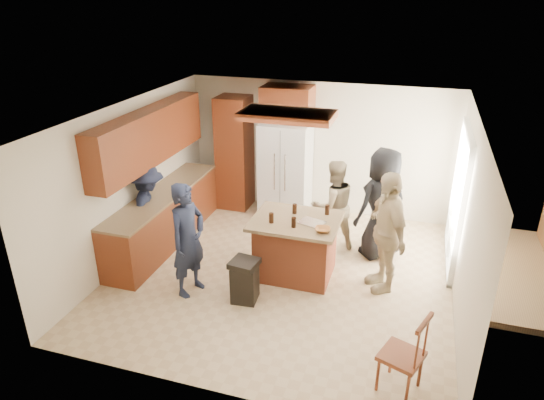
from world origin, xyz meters
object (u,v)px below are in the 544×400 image
(refrigerator, at_px, (285,170))
(trash_bin, at_px, (245,280))
(person_side_right, at_px, (386,232))
(kitchen_island, at_px, (295,247))
(person_front_left, at_px, (188,240))
(person_counter, at_px, (149,209))
(spindle_chair, at_px, (403,356))
(person_behind_right, at_px, (382,204))
(person_behind_left, at_px, (333,206))

(refrigerator, bearing_deg, trash_bin, -85.32)
(person_side_right, height_order, kitchen_island, person_side_right)
(person_front_left, relative_size, person_counter, 1.12)
(spindle_chair, bearing_deg, refrigerator, 121.41)
(refrigerator, distance_m, spindle_chair, 4.69)
(person_front_left, height_order, person_side_right, person_side_right)
(trash_bin, bearing_deg, kitchen_island, 59.53)
(kitchen_island, xyz_separation_m, trash_bin, (-0.50, -0.85, -0.16))
(person_front_left, distance_m, trash_bin, 0.97)
(person_behind_right, relative_size, spindle_chair, 1.84)
(person_side_right, xyz_separation_m, refrigerator, (-2.04, 2.01, -0.00))
(person_behind_left, xyz_separation_m, kitchen_island, (-0.37, -0.98, -0.30))
(person_front_left, distance_m, refrigerator, 3.00)
(person_front_left, relative_size, kitchen_island, 1.31)
(trash_bin, bearing_deg, person_behind_left, 64.42)
(person_behind_left, distance_m, spindle_chair, 3.20)
(person_front_left, height_order, spindle_chair, person_front_left)
(person_behind_left, bearing_deg, kitchen_island, 34.19)
(person_front_left, bearing_deg, spindle_chair, -92.97)
(kitchen_island, bearing_deg, person_counter, 179.77)
(person_behind_left, relative_size, trash_bin, 2.47)
(kitchen_island, relative_size, spindle_chair, 1.29)
(person_counter, height_order, trash_bin, person_counter)
(kitchen_island, bearing_deg, person_front_left, -146.40)
(kitchen_island, height_order, spindle_chair, spindle_chair)
(person_behind_right, relative_size, person_counter, 1.22)
(person_counter, height_order, kitchen_island, person_counter)
(kitchen_island, bearing_deg, person_behind_right, 40.06)
(person_front_left, distance_m, spindle_chair, 3.21)
(person_behind_right, bearing_deg, person_side_right, 55.43)
(person_behind_left, distance_m, person_counter, 2.99)
(person_behind_right, bearing_deg, person_counter, -28.57)
(person_front_left, height_order, person_behind_right, person_behind_right)
(person_front_left, height_order, kitchen_island, person_front_left)
(person_behind_left, bearing_deg, person_counter, -15.97)
(person_behind_right, distance_m, person_side_right, 0.93)
(person_counter, height_order, spindle_chair, person_counter)
(trash_bin, bearing_deg, person_side_right, 26.67)
(person_counter, xyz_separation_m, spindle_chair, (4.15, -1.93, -0.30))
(person_counter, xyz_separation_m, trash_bin, (1.95, -0.86, -0.43))
(person_counter, xyz_separation_m, refrigerator, (1.71, 2.05, 0.15))
(person_side_right, bearing_deg, refrigerator, -161.76)
(refrigerator, distance_m, trash_bin, 2.98)
(kitchen_island, bearing_deg, refrigerator, 109.78)
(person_side_right, bearing_deg, trash_bin, -90.51)
(person_behind_right, xyz_separation_m, kitchen_island, (-1.16, -0.97, -0.44))
(person_behind_left, bearing_deg, person_side_right, 100.02)
(person_front_left, height_order, refrigerator, refrigerator)
(person_behind_right, distance_m, spindle_chair, 2.98)
(person_behind_right, relative_size, refrigerator, 1.02)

